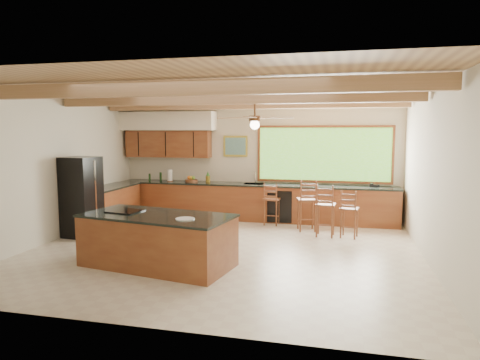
# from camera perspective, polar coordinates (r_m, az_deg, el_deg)

# --- Properties ---
(ground) EXTENTS (7.20, 7.20, 0.00)m
(ground) POSITION_cam_1_polar(r_m,az_deg,el_deg) (8.15, -2.28, -9.41)
(ground) COLOR beige
(ground) RESTS_ON ground
(room_shell) EXTENTS (7.27, 6.54, 3.02)m
(room_shell) POSITION_cam_1_polar(r_m,az_deg,el_deg) (8.51, -2.27, 6.35)
(room_shell) COLOR beige
(room_shell) RESTS_ON ground
(counter_run) EXTENTS (7.12, 3.10, 1.24)m
(counter_run) POSITION_cam_1_polar(r_m,az_deg,el_deg) (10.64, -2.91, -3.07)
(counter_run) COLOR brown
(counter_run) RESTS_ON ground
(island) EXTENTS (2.66, 1.59, 0.89)m
(island) POSITION_cam_1_polar(r_m,az_deg,el_deg) (7.31, -10.95, -7.87)
(island) COLOR brown
(island) RESTS_ON ground
(refrigerator) EXTENTS (0.73, 0.71, 1.70)m
(refrigerator) POSITION_cam_1_polar(r_m,az_deg,el_deg) (9.67, -20.35, -2.13)
(refrigerator) COLOR black
(refrigerator) RESTS_ON ground
(bar_stool_a) EXTENTS (0.40, 0.40, 1.04)m
(bar_stool_a) POSITION_cam_1_polar(r_m,az_deg,el_deg) (10.20, 4.22, -2.65)
(bar_stool_a) COLOR brown
(bar_stool_a) RESTS_ON ground
(bar_stool_b) EXTENTS (0.51, 0.51, 1.17)m
(bar_stool_b) POSITION_cam_1_polar(r_m,az_deg,el_deg) (9.67, 8.88, -2.74)
(bar_stool_b) COLOR brown
(bar_stool_b) RESTS_ON ground
(bar_stool_c) EXTENTS (0.43, 0.43, 1.13)m
(bar_stool_c) POSITION_cam_1_polar(r_m,az_deg,el_deg) (9.23, 11.32, -3.38)
(bar_stool_c) COLOR brown
(bar_stool_c) RESTS_ON ground
(bar_stool_d) EXTENTS (0.43, 0.43, 1.02)m
(bar_stool_d) POSITION_cam_1_polar(r_m,az_deg,el_deg) (9.24, 14.40, -3.85)
(bar_stool_d) COLOR brown
(bar_stool_d) RESTS_ON ground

